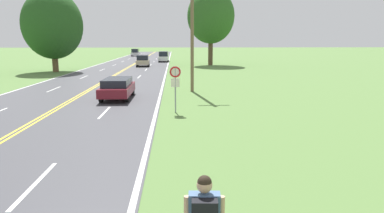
{
  "coord_description": "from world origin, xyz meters",
  "views": [
    {
      "loc": [
        6.42,
        -1.0,
        3.64
      ],
      "look_at": [
        7.07,
        11.47,
        1.24
      ],
      "focal_mm": 32.0,
      "sensor_mm": 36.0,
      "label": 1
    }
  ],
  "objects_px": {
    "traffic_sign": "(175,78)",
    "tree_left_verge": "(52,25)",
    "tree_behind_sign": "(211,16)",
    "car_white_van_mid_far": "(164,56)",
    "car_maroon_hatchback_approaching": "(117,87)",
    "car_champagne_suv_mid_near": "(143,60)",
    "car_silver_van_receding": "(135,52)"
  },
  "relations": [
    {
      "from": "tree_left_verge",
      "to": "car_white_van_mid_far",
      "type": "relative_size",
      "value": 2.01
    },
    {
      "from": "car_maroon_hatchback_approaching",
      "to": "car_silver_van_receding",
      "type": "relative_size",
      "value": 0.9
    },
    {
      "from": "tree_left_verge",
      "to": "car_maroon_hatchback_approaching",
      "type": "xyz_separation_m",
      "value": [
        10.63,
        -20.21,
        -4.77
      ]
    },
    {
      "from": "tree_left_verge",
      "to": "tree_behind_sign",
      "type": "height_order",
      "value": "tree_behind_sign"
    },
    {
      "from": "tree_left_verge",
      "to": "car_maroon_hatchback_approaching",
      "type": "relative_size",
      "value": 2.22
    },
    {
      "from": "tree_left_verge",
      "to": "tree_behind_sign",
      "type": "relative_size",
      "value": 0.83
    },
    {
      "from": "car_silver_van_receding",
      "to": "car_maroon_hatchback_approaching",
      "type": "bearing_deg",
      "value": -174.9
    },
    {
      "from": "traffic_sign",
      "to": "car_silver_van_receding",
      "type": "relative_size",
      "value": 0.5
    },
    {
      "from": "traffic_sign",
      "to": "tree_left_verge",
      "type": "xyz_separation_m",
      "value": [
        -14.31,
        24.72,
        3.7
      ]
    },
    {
      "from": "traffic_sign",
      "to": "tree_behind_sign",
      "type": "relative_size",
      "value": 0.21
    },
    {
      "from": "tree_behind_sign",
      "to": "car_champagne_suv_mid_near",
      "type": "distance_m",
      "value": 12.18
    },
    {
      "from": "tree_behind_sign",
      "to": "car_white_van_mid_far",
      "type": "distance_m",
      "value": 13.34
    },
    {
      "from": "tree_behind_sign",
      "to": "car_silver_van_receding",
      "type": "relative_size",
      "value": 2.4
    },
    {
      "from": "traffic_sign",
      "to": "tree_left_verge",
      "type": "bearing_deg",
      "value": 120.06
    },
    {
      "from": "car_silver_van_receding",
      "to": "tree_behind_sign",
      "type": "bearing_deg",
      "value": -155.62
    },
    {
      "from": "tree_left_verge",
      "to": "car_champagne_suv_mid_near",
      "type": "bearing_deg",
      "value": 41.29
    },
    {
      "from": "tree_behind_sign",
      "to": "car_white_van_mid_far",
      "type": "height_order",
      "value": "tree_behind_sign"
    },
    {
      "from": "tree_left_verge",
      "to": "car_white_van_mid_far",
      "type": "xyz_separation_m",
      "value": [
        12.42,
        19.68,
        -4.55
      ]
    },
    {
      "from": "tree_left_verge",
      "to": "car_champagne_suv_mid_near",
      "type": "xyz_separation_m",
      "value": [
        9.7,
        8.52,
        -4.62
      ]
    },
    {
      "from": "tree_behind_sign",
      "to": "car_white_van_mid_far",
      "type": "xyz_separation_m",
      "value": [
        -7.42,
        9.08,
        -6.35
      ]
    },
    {
      "from": "traffic_sign",
      "to": "car_champagne_suv_mid_near",
      "type": "bearing_deg",
      "value": 97.89
    },
    {
      "from": "car_white_van_mid_far",
      "to": "car_silver_van_receding",
      "type": "distance_m",
      "value": 25.17
    },
    {
      "from": "car_champagne_suv_mid_near",
      "to": "car_maroon_hatchback_approaching",
      "type": "bearing_deg",
      "value": -0.3
    },
    {
      "from": "traffic_sign",
      "to": "car_white_van_mid_far",
      "type": "distance_m",
      "value": 44.45
    },
    {
      "from": "car_maroon_hatchback_approaching",
      "to": "tree_left_verge",
      "type": "bearing_deg",
      "value": -152.19
    },
    {
      "from": "tree_left_verge",
      "to": "car_silver_van_receding",
      "type": "relative_size",
      "value": 2.0
    },
    {
      "from": "tree_behind_sign",
      "to": "car_maroon_hatchback_approaching",
      "type": "bearing_deg",
      "value": -106.65
    },
    {
      "from": "tree_behind_sign",
      "to": "car_silver_van_receding",
      "type": "distance_m",
      "value": 36.89
    },
    {
      "from": "car_champagne_suv_mid_near",
      "to": "car_silver_van_receding",
      "type": "xyz_separation_m",
      "value": [
        -4.94,
        35.14,
        0.04
      ]
    },
    {
      "from": "traffic_sign",
      "to": "tree_behind_sign",
      "type": "bearing_deg",
      "value": 81.09
    },
    {
      "from": "tree_behind_sign",
      "to": "car_champagne_suv_mid_near",
      "type": "bearing_deg",
      "value": -168.38
    },
    {
      "from": "car_champagne_suv_mid_near",
      "to": "traffic_sign",
      "type": "bearing_deg",
      "value": 5.75
    }
  ]
}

